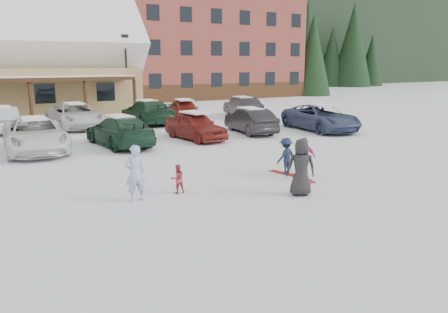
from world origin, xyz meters
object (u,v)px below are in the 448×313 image
alpine_hotel (175,22)px  parked_car_13 (243,107)px  child_navy (286,156)px  parked_car_4 (195,126)px  parked_car_10 (75,116)px  parked_car_11 (147,112)px  adult_skier (135,173)px  child_magenta (304,158)px  parked_car_9 (2,120)px  parked_car_12 (184,110)px  toddler_red (178,179)px  parked_car_2 (35,135)px  parked_car_3 (120,131)px  lamp_post (126,69)px  parked_car_6 (321,118)px  parked_car_5 (250,121)px  bystander_dark (301,167)px

alpine_hotel → parked_car_13: size_ratio=6.96×
child_navy → parked_car_13: 17.41m
parked_car_4 → parked_car_13: size_ratio=0.94×
alpine_hotel → parked_car_10: 27.33m
parked_car_11 → adult_skier: bearing=66.7°
parked_car_11 → child_magenta: bearing=87.3°
child_navy → parked_car_11: (0.12, 15.50, 0.11)m
parked_car_9 → parked_car_12: (11.44, -0.31, -0.01)m
toddler_red → parked_car_4: bearing=-116.7°
toddler_red → parked_car_2: 9.70m
adult_skier → parked_car_3: adult_skier is taller
lamp_post → parked_car_6: 16.75m
child_magenta → parked_car_3: bearing=-55.4°
parked_car_13 → lamp_post: bearing=-34.9°
toddler_red → parked_car_13: (12.07, 15.93, 0.28)m
parked_car_9 → child_magenta: bearing=117.1°
child_magenta → parked_car_10: bearing=-62.4°
parked_car_6 → parked_car_12: (-5.40, 8.03, -0.02)m
parked_car_6 → parked_car_10: size_ratio=0.99×
toddler_red → parked_car_5: parked_car_5 is taller
child_navy → parked_car_3: bearing=-80.7°
toddler_red → parked_car_4: 9.84m
lamp_post → parked_car_12: (2.02, -6.75, -2.75)m
lamp_post → parked_car_4: 14.27m
parked_car_3 → parked_car_5: size_ratio=1.15×
toddler_red → parked_car_10: size_ratio=0.17×
child_magenta → parked_car_3: child_magenta is taller
child_navy → parked_car_4: bearing=-106.5°
parked_car_5 → parked_car_6: 4.42m
toddler_red → parked_car_5: bearing=-131.1°
parked_car_10 → parked_car_13: size_ratio=1.23×
parked_car_3 → parked_car_4: size_ratio=1.18×
parked_car_6 → alpine_hotel: bearing=88.5°
lamp_post → parked_car_6: size_ratio=1.12×
parked_car_3 → parked_car_10: size_ratio=0.91×
child_magenta → parked_car_6: (8.09, 8.41, 0.03)m
parked_car_2 → alpine_hotel: bearing=57.2°
toddler_red → child_navy: child_navy is taller
parked_car_4 → parked_car_11: parked_car_11 is taller
parked_car_5 → parked_car_13: size_ratio=0.97×
parked_car_4 → parked_car_10: size_ratio=0.77×
adult_skier → parked_car_10: adult_skier is taller
parked_car_4 → parked_car_12: parked_car_12 is taller
bystander_dark → parked_car_4: bystander_dark is taller
parked_car_12 → parked_car_11: bearing=-168.3°
parked_car_6 → parked_car_12: size_ratio=1.26×
alpine_hotel → adult_skier: 41.59m
toddler_red → parked_car_9: 16.73m
alpine_hotel → adult_skier: size_ratio=18.62×
adult_skier → parked_car_4: size_ratio=0.40×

